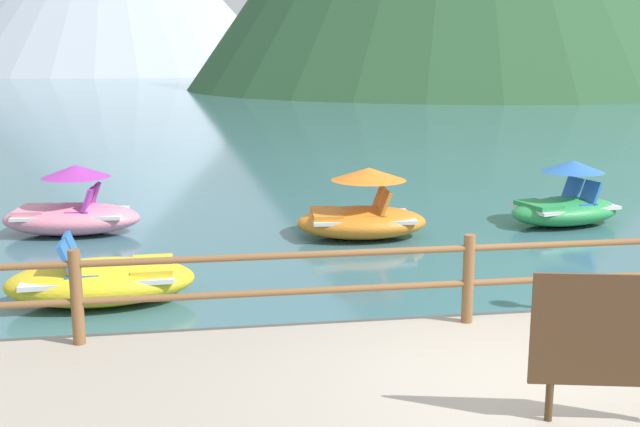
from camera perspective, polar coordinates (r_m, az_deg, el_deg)
The scene contains 7 objects.
ground_plane at distance 46.00m, azimuth -5.64°, elevation 7.75°, with size 200.00×200.00×0.00m, color #3D6B75.
dock_railing at distance 8.16m, azimuth 11.02°, elevation -4.13°, with size 23.92×0.12×0.95m.
sign_board at distance 6.21m, azimuth 20.80°, elevation -8.33°, with size 1.16×0.30×1.19m.
pedal_boat_0 at distance 14.45m, azimuth -18.02°, elevation 0.16°, with size 2.52×1.46×1.26m.
pedal_boat_1 at distance 10.37m, azimuth -15.95°, elevation -4.81°, with size 2.45×1.36×0.89m.
pedal_boat_3 at distance 15.24m, azimuth 17.88°, elevation 0.70°, with size 2.54×1.74×1.23m.
pedal_boat_4 at distance 13.50m, azimuth 3.16°, elevation -0.02°, with size 2.38×1.54×1.25m.
Camera 1 is at (-2.75, -5.81, 3.18)m, focal length 42.91 mm.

